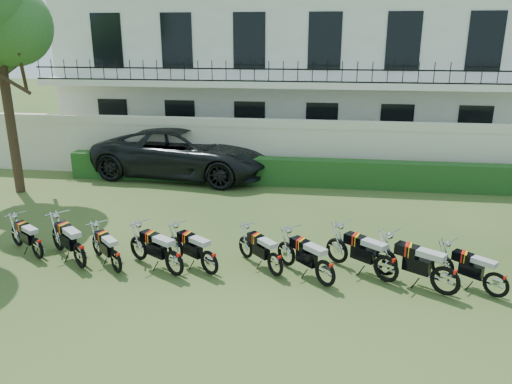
{
  "coord_description": "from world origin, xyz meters",
  "views": [
    {
      "loc": [
        1.68,
        -10.61,
        5.34
      ],
      "look_at": [
        -0.19,
        2.66,
        1.1
      ],
      "focal_mm": 35.0,
      "sensor_mm": 36.0,
      "label": 1
    }
  ],
  "objects_px": {
    "motorcycle_4": "(209,257)",
    "motorcycle_8": "(446,274)",
    "motorcycle_1": "(79,249)",
    "suv": "(184,152)",
    "motorcycle_9": "(497,279)",
    "motorcycle_5": "(275,259)",
    "motorcycle_7": "(387,262)",
    "motorcycle_0": "(37,243)",
    "motorcycle_6": "(325,267)",
    "motorcycle_2": "(116,256)",
    "motorcycle_3": "(174,257)"
  },
  "relations": [
    {
      "from": "motorcycle_4",
      "to": "motorcycle_7",
      "type": "relative_size",
      "value": 0.95
    },
    {
      "from": "motorcycle_8",
      "to": "motorcycle_3",
      "type": "bearing_deg",
      "value": 122.37
    },
    {
      "from": "motorcycle_5",
      "to": "motorcycle_7",
      "type": "bearing_deg",
      "value": -42.35
    },
    {
      "from": "motorcycle_4",
      "to": "motorcycle_8",
      "type": "height_order",
      "value": "motorcycle_8"
    },
    {
      "from": "motorcycle_0",
      "to": "motorcycle_7",
      "type": "distance_m",
      "value": 8.41
    },
    {
      "from": "motorcycle_2",
      "to": "motorcycle_9",
      "type": "distance_m",
      "value": 8.4
    },
    {
      "from": "motorcycle_6",
      "to": "motorcycle_8",
      "type": "relative_size",
      "value": 0.8
    },
    {
      "from": "motorcycle_1",
      "to": "suv",
      "type": "relative_size",
      "value": 0.23
    },
    {
      "from": "motorcycle_2",
      "to": "motorcycle_4",
      "type": "height_order",
      "value": "motorcycle_4"
    },
    {
      "from": "motorcycle_6",
      "to": "motorcycle_7",
      "type": "bearing_deg",
      "value": -29.92
    },
    {
      "from": "motorcycle_7",
      "to": "motorcycle_4",
      "type": "bearing_deg",
      "value": 130.88
    },
    {
      "from": "motorcycle_1",
      "to": "suv",
      "type": "xyz_separation_m",
      "value": [
        0.21,
        8.35,
        0.46
      ]
    },
    {
      "from": "motorcycle_0",
      "to": "motorcycle_9",
      "type": "bearing_deg",
      "value": -57.89
    },
    {
      "from": "motorcycle_0",
      "to": "suv",
      "type": "bearing_deg",
      "value": 23.83
    },
    {
      "from": "motorcycle_5",
      "to": "motorcycle_8",
      "type": "height_order",
      "value": "motorcycle_8"
    },
    {
      "from": "motorcycle_8",
      "to": "motorcycle_4",
      "type": "bearing_deg",
      "value": 120.4
    },
    {
      "from": "motorcycle_1",
      "to": "motorcycle_2",
      "type": "distance_m",
      "value": 0.96
    },
    {
      "from": "motorcycle_6",
      "to": "motorcycle_9",
      "type": "distance_m",
      "value": 3.57
    },
    {
      "from": "motorcycle_3",
      "to": "motorcycle_8",
      "type": "bearing_deg",
      "value": -58.62
    },
    {
      "from": "motorcycle_4",
      "to": "motorcycle_6",
      "type": "bearing_deg",
      "value": -58.78
    },
    {
      "from": "motorcycle_9",
      "to": "suv",
      "type": "distance_m",
      "value": 12.45
    },
    {
      "from": "motorcycle_2",
      "to": "motorcycle_6",
      "type": "distance_m",
      "value": 4.83
    },
    {
      "from": "motorcycle_4",
      "to": "motorcycle_7",
      "type": "xyz_separation_m",
      "value": [
        4.0,
        0.2,
        0.04
      ]
    },
    {
      "from": "motorcycle_0",
      "to": "motorcycle_8",
      "type": "xyz_separation_m",
      "value": [
        9.58,
        -0.49,
        0.09
      ]
    },
    {
      "from": "motorcycle_4",
      "to": "motorcycle_6",
      "type": "height_order",
      "value": "motorcycle_6"
    },
    {
      "from": "motorcycle_5",
      "to": "suv",
      "type": "bearing_deg",
      "value": 75.3
    },
    {
      "from": "motorcycle_7",
      "to": "motorcycle_8",
      "type": "distance_m",
      "value": 1.26
    },
    {
      "from": "motorcycle_4",
      "to": "motorcycle_9",
      "type": "distance_m",
      "value": 6.23
    },
    {
      "from": "motorcycle_2",
      "to": "motorcycle_9",
      "type": "bearing_deg",
      "value": -45.6
    },
    {
      "from": "motorcycle_4",
      "to": "suv",
      "type": "bearing_deg",
      "value": 54.63
    },
    {
      "from": "motorcycle_2",
      "to": "motorcycle_3",
      "type": "distance_m",
      "value": 1.39
    },
    {
      "from": "motorcycle_5",
      "to": "motorcycle_9",
      "type": "bearing_deg",
      "value": -47.3
    },
    {
      "from": "motorcycle_4",
      "to": "suv",
      "type": "distance_m",
      "value": 8.78
    },
    {
      "from": "motorcycle_3",
      "to": "motorcycle_8",
      "type": "distance_m",
      "value": 5.96
    },
    {
      "from": "motorcycle_0",
      "to": "motorcycle_7",
      "type": "height_order",
      "value": "motorcycle_7"
    },
    {
      "from": "motorcycle_5",
      "to": "motorcycle_0",
      "type": "bearing_deg",
      "value": 135.8
    },
    {
      "from": "motorcycle_3",
      "to": "motorcycle_5",
      "type": "bearing_deg",
      "value": -49.89
    },
    {
      "from": "motorcycle_2",
      "to": "motorcycle_5",
      "type": "height_order",
      "value": "motorcycle_5"
    },
    {
      "from": "motorcycle_1",
      "to": "motorcycle_4",
      "type": "xyz_separation_m",
      "value": [
        3.13,
        0.08,
        -0.03
      ]
    },
    {
      "from": "motorcycle_9",
      "to": "motorcycle_4",
      "type": "bearing_deg",
      "value": 127.63
    },
    {
      "from": "suv",
      "to": "motorcycle_5",
      "type": "bearing_deg",
      "value": -144.35
    },
    {
      "from": "motorcycle_2",
      "to": "motorcycle_7",
      "type": "distance_m",
      "value": 6.19
    },
    {
      "from": "motorcycle_3",
      "to": "motorcycle_7",
      "type": "relative_size",
      "value": 1.03
    },
    {
      "from": "motorcycle_5",
      "to": "motorcycle_9",
      "type": "distance_m",
      "value": 4.73
    },
    {
      "from": "motorcycle_1",
      "to": "motorcycle_3",
      "type": "relative_size",
      "value": 0.93
    },
    {
      "from": "motorcycle_1",
      "to": "motorcycle_8",
      "type": "bearing_deg",
      "value": -50.67
    },
    {
      "from": "motorcycle_4",
      "to": "motorcycle_8",
      "type": "relative_size",
      "value": 0.87
    },
    {
      "from": "motorcycle_0",
      "to": "motorcycle_8",
      "type": "relative_size",
      "value": 0.82
    },
    {
      "from": "motorcycle_3",
      "to": "motorcycle_0",
      "type": "bearing_deg",
      "value": 115.6
    },
    {
      "from": "motorcycle_0",
      "to": "motorcycle_1",
      "type": "distance_m",
      "value": 1.32
    }
  ]
}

